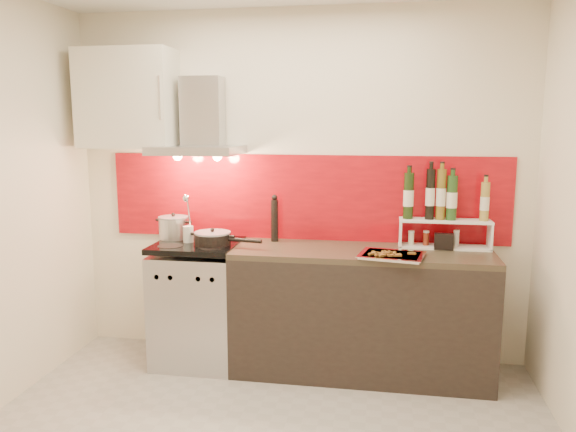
% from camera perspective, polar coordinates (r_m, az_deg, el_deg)
% --- Properties ---
extents(back_wall, '(3.40, 0.02, 2.60)m').
position_cam_1_polar(back_wall, '(4.23, 1.02, 3.00)').
color(back_wall, silver).
rests_on(back_wall, ground).
extents(backsplash, '(3.00, 0.02, 0.64)m').
position_cam_1_polar(backsplash, '(4.22, 1.67, 1.89)').
color(backsplash, maroon).
rests_on(backsplash, back_wall).
extents(range_stove, '(0.60, 0.60, 0.91)m').
position_cam_1_polar(range_stove, '(4.28, -9.05, -8.81)').
color(range_stove, '#B7B7BA').
rests_on(range_stove, ground).
extents(counter, '(1.80, 0.60, 0.90)m').
position_cam_1_polar(counter, '(4.08, 7.40, -9.60)').
color(counter, black).
rests_on(counter, ground).
extents(range_hood, '(0.62, 0.50, 0.61)m').
position_cam_1_polar(range_hood, '(4.21, -8.89, 8.90)').
color(range_hood, '#B7B7BA').
rests_on(range_hood, back_wall).
extents(upper_cabinet, '(0.70, 0.35, 0.72)m').
position_cam_1_polar(upper_cabinet, '(4.40, -15.95, 11.38)').
color(upper_cabinet, beige).
rests_on(upper_cabinet, back_wall).
extents(stock_pot, '(0.23, 0.23, 0.20)m').
position_cam_1_polar(stock_pot, '(4.33, -11.55, -1.14)').
color(stock_pot, '#B7B7BA').
rests_on(stock_pot, range_stove).
extents(saute_pan, '(0.51, 0.26, 0.12)m').
position_cam_1_polar(saute_pan, '(4.06, -7.58, -2.26)').
color(saute_pan, black).
rests_on(saute_pan, range_stove).
extents(utensil_jar, '(0.08, 0.12, 0.37)m').
position_cam_1_polar(utensil_jar, '(4.16, -10.13, -1.29)').
color(utensil_jar, silver).
rests_on(utensil_jar, range_stove).
extents(pepper_mill, '(0.05, 0.05, 0.35)m').
position_cam_1_polar(pepper_mill, '(4.17, -1.37, -0.28)').
color(pepper_mill, black).
rests_on(pepper_mill, counter).
extents(step_shelf, '(0.63, 0.17, 0.56)m').
position_cam_1_polar(step_shelf, '(4.08, 15.31, 0.42)').
color(step_shelf, white).
rests_on(step_shelf, counter).
extents(caddy_box, '(0.13, 0.07, 0.11)m').
position_cam_1_polar(caddy_box, '(4.05, 15.55, -2.52)').
color(caddy_box, black).
rests_on(caddy_box, counter).
extents(baking_tray, '(0.46, 0.39, 0.03)m').
position_cam_1_polar(baking_tray, '(3.76, 10.47, -3.93)').
color(baking_tray, silver).
rests_on(baking_tray, counter).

